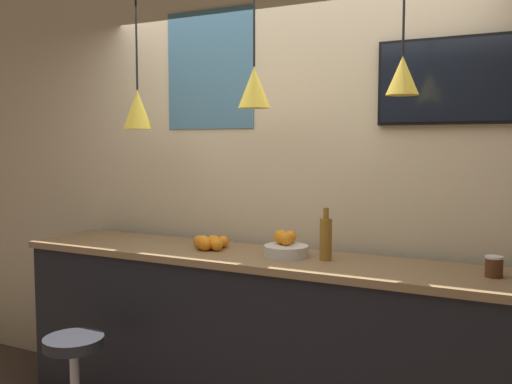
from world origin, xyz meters
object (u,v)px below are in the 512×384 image
fruit_bowl (286,248)px  mounted_tv (452,81)px  bar_stool (75,376)px  spread_jar (494,267)px  juice_bottle (326,238)px

fruit_bowl → mounted_tv: mounted_tv is taller
bar_stool → spread_jar: spread_jar is taller
juice_bottle → spread_jar: juice_bottle is taller
mounted_tv → bar_stool: bearing=-153.1°
spread_jar → juice_bottle: bearing=180.0°
bar_stool → spread_jar: size_ratio=6.45×
bar_stool → fruit_bowl: fruit_bowl is taller
bar_stool → spread_jar: (2.05, 0.59, 0.70)m
bar_stool → fruit_bowl: bearing=31.2°
fruit_bowl → juice_bottle: juice_bottle is taller
fruit_bowl → juice_bottle: 0.25m
juice_bottle → spread_jar: 0.83m
bar_stool → fruit_bowl: 1.35m
fruit_bowl → spread_jar: 1.06m
bar_stool → juice_bottle: size_ratio=2.25×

